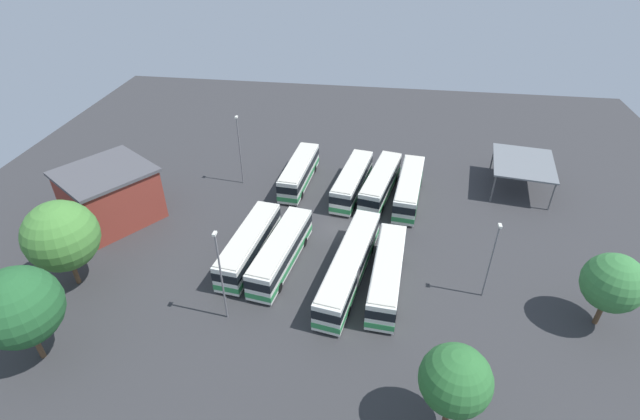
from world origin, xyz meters
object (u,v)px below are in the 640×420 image
object	(u,v)px
bus_row1_slot1	(381,183)
lamp_post_by_building	(221,274)
lamp_post_near_entrance	(491,258)
tree_south_edge	(455,380)
lamp_post_mid_lot	(240,148)
bus_row0_slot0	(387,273)
tree_east_edge	(613,283)
bus_row1_slot0	(409,188)
tree_west_edge	(19,307)
bus_row0_slot1	(349,266)
tree_northeast	(61,236)
maintenance_shelter	(524,163)
bus_row1_slot2	(352,181)
bus_row1_slot4	(299,172)
bus_row0_slot4	(249,245)
depot_building	(110,195)
bus_row0_slot3	(281,251)

from	to	relation	value
bus_row1_slot1	lamp_post_by_building	size ratio (longest dim) A/B	1.28
lamp_post_near_entrance	tree_south_edge	distance (m)	14.84
lamp_post_mid_lot	bus_row0_slot0	bearing A→B (deg)	-132.16
tree_east_edge	tree_south_edge	xyz separation A→B (m)	(-11.95, 14.07, 0.55)
bus_row1_slot0	tree_south_edge	size ratio (longest dim) A/B	1.57
tree_west_edge	lamp_post_near_entrance	bearing A→B (deg)	-71.39
bus_row1_slot0	lamp_post_mid_lot	bearing A→B (deg)	86.73
bus_row0_slot1	tree_northeast	xyz separation A→B (m)	(-4.14, 26.21, 3.90)
maintenance_shelter	bus_row1_slot2	bearing A→B (deg)	101.10
bus_row1_slot4	maintenance_shelter	xyz separation A→B (m)	(2.85, -28.14, 1.87)
bus_row0_slot4	bus_row1_slot1	xyz separation A→B (m)	(14.44, -12.92, -0.00)
bus_row1_slot1	bus_row1_slot2	size ratio (longest dim) A/B	1.01
tree_northeast	bus_row1_slot0	bearing A→B (deg)	-58.57
depot_building	tree_northeast	distance (m)	11.29
bus_row0_slot1	lamp_post_by_building	world-z (taller)	lamp_post_by_building
bus_row0_slot1	lamp_post_mid_lot	world-z (taller)	lamp_post_mid_lot
maintenance_shelter	bus_row0_slot1	bearing A→B (deg)	135.50
depot_building	lamp_post_near_entrance	size ratio (longest dim) A/B	1.53
bus_row1_slot1	maintenance_shelter	size ratio (longest dim) A/B	1.20
depot_building	bus_row1_slot4	bearing A→B (deg)	-61.47
bus_row0_slot4	tree_northeast	size ratio (longest dim) A/B	1.35
bus_row0_slot3	bus_row1_slot0	distance (m)	19.29
bus_row1_slot4	lamp_post_by_building	world-z (taller)	lamp_post_by_building
bus_row0_slot3	bus_row0_slot4	xyz separation A→B (m)	(0.63, 3.46, -0.00)
depot_building	tree_northeast	world-z (taller)	tree_northeast
bus_row1_slot1	tree_west_edge	xyz separation A→B (m)	(-29.14, 26.56, 3.90)
bus_row0_slot4	lamp_post_near_entrance	world-z (taller)	lamp_post_near_entrance
bus_row0_slot3	lamp_post_mid_lot	bearing A→B (deg)	28.67
depot_building	bus_row0_slot1	bearing A→B (deg)	-103.52
bus_row0_slot0	depot_building	world-z (taller)	depot_building
bus_row1_slot4	lamp_post_by_building	bearing A→B (deg)	174.55
bus_row0_slot4	bus_row1_slot0	distance (m)	21.37
lamp_post_mid_lot	tree_south_edge	bearing A→B (deg)	-142.95
bus_row0_slot0	tree_west_edge	bearing A→B (deg)	113.83
lamp_post_near_entrance	maintenance_shelter	bearing A→B (deg)	-19.33
bus_row0_slot1	bus_row1_slot1	bearing A→B (deg)	-8.59
bus_row1_slot0	tree_east_edge	size ratio (longest dim) A/B	1.67
lamp_post_mid_lot	lamp_post_near_entrance	bearing A→B (deg)	-121.34
lamp_post_near_entrance	tree_northeast	xyz separation A→B (m)	(-3.69, 38.95, 1.14)
bus_row1_slot4	bus_row0_slot1	bearing A→B (deg)	-155.27
tree_east_edge	bus_row1_slot4	bearing A→B (deg)	56.38
lamp_post_by_building	tree_northeast	world-z (taller)	lamp_post_by_building
bus_row0_slot4	lamp_post_near_entrance	bearing A→B (deg)	-95.65
bus_row1_slot0	tree_northeast	size ratio (longest dim) A/B	1.35
bus_row0_slot4	lamp_post_mid_lot	xyz separation A→B (m)	(14.89, 5.02, 3.31)
bus_row1_slot1	maintenance_shelter	distance (m)	18.16
bus_row0_slot4	maintenance_shelter	xyz separation A→B (m)	(18.56, -30.52, 1.87)
bus_row0_slot4	bus_row1_slot2	xyz separation A→B (m)	(14.41, -9.37, -0.00)
bus_row0_slot4	bus_row1_slot2	world-z (taller)	same
lamp_post_by_building	tree_south_edge	world-z (taller)	lamp_post_by_building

